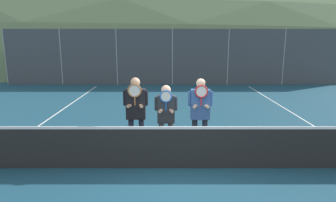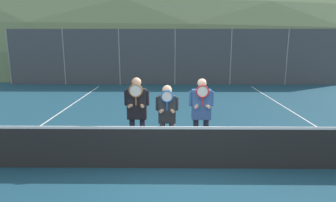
{
  "view_description": "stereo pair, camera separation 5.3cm",
  "coord_description": "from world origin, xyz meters",
  "px_view_note": "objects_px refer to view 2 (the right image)",
  "views": [
    {
      "loc": [
        -0.26,
        -6.05,
        2.78
      ],
      "look_at": [
        -0.29,
        0.94,
        1.29
      ],
      "focal_mm": 32.0,
      "sensor_mm": 36.0,
      "label": 1
    },
    {
      "loc": [
        -0.21,
        -6.05,
        2.78
      ],
      "look_at": [
        -0.29,
        0.94,
        1.29
      ],
      "focal_mm": 32.0,
      "sensor_mm": 36.0,
      "label": 2
    }
  ],
  "objects_px": {
    "car_far_left": "(98,66)",
    "car_left_of_center": "(177,66)",
    "car_center": "(258,66)",
    "player_center_left": "(167,114)",
    "player_center_right": "(201,110)",
    "player_leftmost": "(137,110)"
  },
  "relations": [
    {
      "from": "player_leftmost",
      "to": "car_center",
      "type": "bearing_deg",
      "value": 63.31
    },
    {
      "from": "player_leftmost",
      "to": "player_center_right",
      "type": "xyz_separation_m",
      "value": [
        1.51,
        0.03,
        -0.03
      ]
    },
    {
      "from": "player_center_right",
      "to": "car_far_left",
      "type": "height_order",
      "value": "player_center_right"
    },
    {
      "from": "player_center_right",
      "to": "car_left_of_center",
      "type": "height_order",
      "value": "player_center_right"
    },
    {
      "from": "car_left_of_center",
      "to": "car_far_left",
      "type": "bearing_deg",
      "value": 177.25
    },
    {
      "from": "player_center_right",
      "to": "car_left_of_center",
      "type": "relative_size",
      "value": 0.41
    },
    {
      "from": "player_leftmost",
      "to": "car_far_left",
      "type": "height_order",
      "value": "player_leftmost"
    },
    {
      "from": "car_far_left",
      "to": "car_left_of_center",
      "type": "distance_m",
      "value": 5.29
    },
    {
      "from": "player_leftmost",
      "to": "car_far_left",
      "type": "xyz_separation_m",
      "value": [
        -4.11,
        13.22,
        -0.21
      ]
    },
    {
      "from": "car_far_left",
      "to": "car_center",
      "type": "xyz_separation_m",
      "value": [
        10.66,
        -0.17,
        0.04
      ]
    },
    {
      "from": "car_center",
      "to": "car_far_left",
      "type": "bearing_deg",
      "value": 179.06
    },
    {
      "from": "player_center_right",
      "to": "car_center",
      "type": "relative_size",
      "value": 0.4
    },
    {
      "from": "player_center_right",
      "to": "car_left_of_center",
      "type": "xyz_separation_m",
      "value": [
        -0.33,
        12.94,
        -0.19
      ]
    },
    {
      "from": "car_far_left",
      "to": "car_center",
      "type": "bearing_deg",
      "value": -0.94
    },
    {
      "from": "car_left_of_center",
      "to": "player_center_right",
      "type": "bearing_deg",
      "value": -88.54
    },
    {
      "from": "car_far_left",
      "to": "car_left_of_center",
      "type": "xyz_separation_m",
      "value": [
        5.29,
        -0.25,
        -0.0
      ]
    },
    {
      "from": "player_center_left",
      "to": "car_left_of_center",
      "type": "bearing_deg",
      "value": 87.91
    },
    {
      "from": "player_leftmost",
      "to": "player_center_right",
      "type": "distance_m",
      "value": 1.51
    },
    {
      "from": "player_center_left",
      "to": "car_far_left",
      "type": "distance_m",
      "value": 14.09
    },
    {
      "from": "player_leftmost",
      "to": "car_center",
      "type": "relative_size",
      "value": 0.41
    },
    {
      "from": "player_center_right",
      "to": "car_center",
      "type": "xyz_separation_m",
      "value": [
        5.04,
        13.02,
        -0.15
      ]
    },
    {
      "from": "car_far_left",
      "to": "player_leftmost",
      "type": "bearing_deg",
      "value": -72.75
    }
  ]
}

